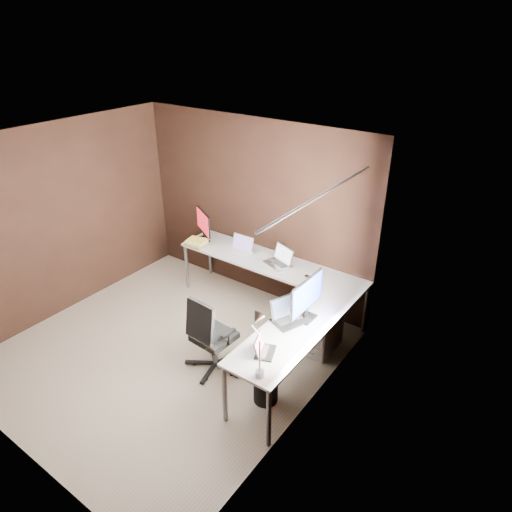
{
  "coord_description": "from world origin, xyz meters",
  "views": [
    {
      "loc": [
        3.4,
        -2.91,
        3.61
      ],
      "look_at": [
        0.64,
        0.95,
        1.1
      ],
      "focal_mm": 32.0,
      "sensor_mm": 36.0,
      "label": 1
    }
  ],
  "objects_px": {
    "drawer_pedestal": "(319,326)",
    "monitor_right": "(307,296)",
    "laptop_black_big": "(289,315)",
    "office_chair": "(213,348)",
    "laptop_black_small": "(263,349)",
    "wastebasket": "(266,389)",
    "laptop_white": "(240,249)",
    "monitor_left": "(204,224)",
    "laptop_silver": "(280,260)",
    "desk_lamp": "(258,336)",
    "book_stack": "(197,242)"
  },
  "relations": [
    {
      "from": "monitor_right",
      "to": "wastebasket",
      "type": "bearing_deg",
      "value": 172.88
    },
    {
      "from": "monitor_left",
      "to": "laptop_silver",
      "type": "distance_m",
      "value": 1.31
    },
    {
      "from": "monitor_left",
      "to": "office_chair",
      "type": "xyz_separation_m",
      "value": [
        1.31,
        -1.39,
        -0.69
      ]
    },
    {
      "from": "monitor_left",
      "to": "book_stack",
      "type": "relative_size",
      "value": 1.51
    },
    {
      "from": "monitor_right",
      "to": "laptop_silver",
      "type": "relative_size",
      "value": 1.41
    },
    {
      "from": "office_chair",
      "to": "book_stack",
      "type": "bearing_deg",
      "value": 140.8
    },
    {
      "from": "laptop_white",
      "to": "wastebasket",
      "type": "height_order",
      "value": "laptop_white"
    },
    {
      "from": "drawer_pedestal",
      "to": "desk_lamp",
      "type": "bearing_deg",
      "value": -85.26
    },
    {
      "from": "monitor_left",
      "to": "laptop_white",
      "type": "distance_m",
      "value": 0.7
    },
    {
      "from": "monitor_left",
      "to": "laptop_black_big",
      "type": "bearing_deg",
      "value": 4.48
    },
    {
      "from": "monitor_left",
      "to": "desk_lamp",
      "type": "bearing_deg",
      "value": -9.16
    },
    {
      "from": "laptop_black_small",
      "to": "wastebasket",
      "type": "height_order",
      "value": "laptop_black_small"
    },
    {
      "from": "book_stack",
      "to": "laptop_black_small",
      "type": "bearing_deg",
      "value": -33.15
    },
    {
      "from": "laptop_white",
      "to": "office_chair",
      "type": "relative_size",
      "value": 0.35
    },
    {
      "from": "monitor_right",
      "to": "laptop_black_small",
      "type": "relative_size",
      "value": 2.02
    },
    {
      "from": "book_stack",
      "to": "desk_lamp",
      "type": "relative_size",
      "value": 0.49
    },
    {
      "from": "book_stack",
      "to": "wastebasket",
      "type": "bearing_deg",
      "value": -31.4
    },
    {
      "from": "drawer_pedestal",
      "to": "laptop_silver",
      "type": "bearing_deg",
      "value": 155.53
    },
    {
      "from": "drawer_pedestal",
      "to": "wastebasket",
      "type": "xyz_separation_m",
      "value": [
        -0.02,
        -1.1,
        -0.15
      ]
    },
    {
      "from": "office_chair",
      "to": "laptop_silver",
      "type": "bearing_deg",
      "value": 94.56
    },
    {
      "from": "monitor_right",
      "to": "laptop_white",
      "type": "bearing_deg",
      "value": 62.19
    },
    {
      "from": "laptop_black_small",
      "to": "monitor_left",
      "type": "bearing_deg",
      "value": 31.52
    },
    {
      "from": "book_stack",
      "to": "office_chair",
      "type": "xyz_separation_m",
      "value": [
        1.27,
        -1.19,
        -0.49
      ]
    },
    {
      "from": "monitor_right",
      "to": "laptop_white",
      "type": "height_order",
      "value": "monitor_right"
    },
    {
      "from": "laptop_silver",
      "to": "desk_lamp",
      "type": "bearing_deg",
      "value": -42.51
    },
    {
      "from": "monitor_right",
      "to": "desk_lamp",
      "type": "xyz_separation_m",
      "value": [
        0.05,
        -0.95,
        0.1
      ]
    },
    {
      "from": "laptop_black_big",
      "to": "office_chair",
      "type": "height_order",
      "value": "laptop_black_big"
    },
    {
      "from": "monitor_left",
      "to": "laptop_black_big",
      "type": "distance_m",
      "value": 2.26
    },
    {
      "from": "drawer_pedestal",
      "to": "monitor_right",
      "type": "distance_m",
      "value": 0.86
    },
    {
      "from": "monitor_right",
      "to": "desk_lamp",
      "type": "bearing_deg",
      "value": -176.15
    },
    {
      "from": "monitor_right",
      "to": "office_chair",
      "type": "xyz_separation_m",
      "value": [
        -0.86,
        -0.55,
        -0.73
      ]
    },
    {
      "from": "monitor_right",
      "to": "laptop_white",
      "type": "distance_m",
      "value": 1.73
    },
    {
      "from": "book_stack",
      "to": "laptop_white",
      "type": "bearing_deg",
      "value": 16.62
    },
    {
      "from": "laptop_black_big",
      "to": "monitor_left",
      "type": "bearing_deg",
      "value": 86.23
    },
    {
      "from": "laptop_black_big",
      "to": "book_stack",
      "type": "bearing_deg",
      "value": 90.77
    },
    {
      "from": "laptop_black_small",
      "to": "book_stack",
      "type": "bearing_deg",
      "value": 34.79
    },
    {
      "from": "laptop_black_small",
      "to": "office_chair",
      "type": "xyz_separation_m",
      "value": [
        -0.81,
        0.18,
        -0.49
      ]
    },
    {
      "from": "laptop_silver",
      "to": "laptop_black_big",
      "type": "relative_size",
      "value": 0.93
    },
    {
      "from": "laptop_white",
      "to": "wastebasket",
      "type": "relative_size",
      "value": 1.12
    },
    {
      "from": "monitor_right",
      "to": "laptop_silver",
      "type": "bearing_deg",
      "value": 46.83
    },
    {
      "from": "monitor_left",
      "to": "laptop_white",
      "type": "height_order",
      "value": "monitor_left"
    },
    {
      "from": "laptop_silver",
      "to": "monitor_right",
      "type": "bearing_deg",
      "value": -23.89
    },
    {
      "from": "monitor_left",
      "to": "book_stack",
      "type": "distance_m",
      "value": 0.29
    },
    {
      "from": "book_stack",
      "to": "office_chair",
      "type": "distance_m",
      "value": 1.81
    },
    {
      "from": "drawer_pedestal",
      "to": "desk_lamp",
      "type": "relative_size",
      "value": 0.99
    },
    {
      "from": "laptop_white",
      "to": "laptop_black_big",
      "type": "distance_m",
      "value": 1.66
    },
    {
      "from": "laptop_black_small",
      "to": "wastebasket",
      "type": "xyz_separation_m",
      "value": [
        -0.04,
        0.11,
        -0.62
      ]
    },
    {
      "from": "office_chair",
      "to": "desk_lamp",
      "type": "bearing_deg",
      "value": -19.93
    },
    {
      "from": "laptop_silver",
      "to": "wastebasket",
      "type": "height_order",
      "value": "laptop_silver"
    },
    {
      "from": "laptop_white",
      "to": "book_stack",
      "type": "distance_m",
      "value": 0.66
    }
  ]
}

